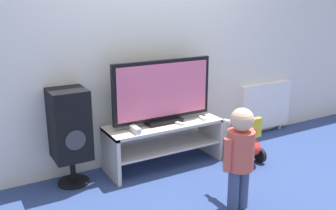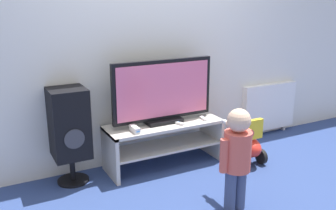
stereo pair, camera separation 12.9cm
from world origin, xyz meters
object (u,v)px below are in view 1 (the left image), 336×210
remote_primary (202,118)px  remote_secondary (179,123)px  television (163,92)px  ride_on_toy (244,144)px  speaker_tower (69,126)px  radiator (265,106)px  child (240,150)px  game_console (135,130)px

remote_primary → remote_secondary: 0.30m
television → ride_on_toy: size_ratio=2.12×
television → remote_primary: size_ratio=8.02×
remote_secondary → speaker_tower: 1.07m
television → remote_primary: bearing=-14.3°
speaker_tower → ride_on_toy: 1.81m
speaker_tower → radiator: 2.56m
remote_primary → radiator: size_ratio=0.17×
radiator → television: bearing=-172.7°
remote_secondary → speaker_tower: size_ratio=0.15×
ride_on_toy → radiator: (0.83, 0.56, 0.16)m
child → radiator: size_ratio=1.09×
television → speaker_tower: size_ratio=1.18×
television → radiator: television is taller
television → radiator: bearing=7.3°
radiator → remote_primary: bearing=-165.5°
speaker_tower → ride_on_toy: (1.72, -0.41, -0.38)m
ride_on_toy → remote_secondary: bearing=161.3°
remote_primary → television: bearing=165.7°
child → ride_on_toy: size_ratio=1.71×
television → game_console: size_ratio=6.64×
remote_primary → radiator: (1.20, 0.31, -0.12)m
speaker_tower → remote_primary: bearing=-6.8°
remote_primary → remote_secondary: (-0.30, -0.02, 0.00)m
remote_primary → ride_on_toy: bearing=-34.0°
speaker_tower → remote_secondary: bearing=-9.9°
television → speaker_tower: television is taller
remote_primary → radiator: radiator is taller
television → child: bearing=-83.4°
remote_secondary → radiator: radiator is taller
television → speaker_tower: bearing=176.6°
remote_secondary → ride_on_toy: ride_on_toy is taller
television → ride_on_toy: bearing=-24.3°
remote_primary → remote_secondary: size_ratio=1.00×
television → remote_secondary: television is taller
game_console → remote_secondary: game_console is taller
television → child: television is taller
remote_secondary → speaker_tower: bearing=170.1°
television → ride_on_toy: (0.78, -0.35, -0.59)m
ride_on_toy → radiator: size_ratio=0.64×
game_console → speaker_tower: bearing=162.3°
remote_secondary → radiator: bearing=12.5°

